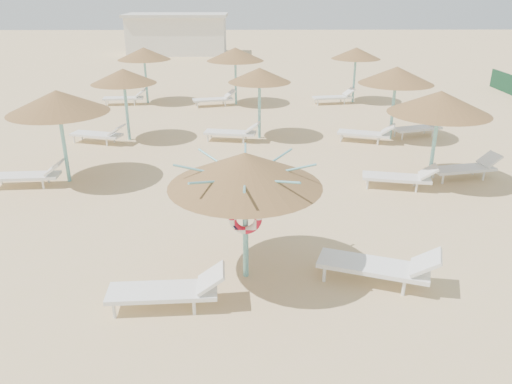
{
  "coord_description": "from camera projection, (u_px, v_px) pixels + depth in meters",
  "views": [
    {
      "loc": [
        0.06,
        -8.94,
        5.39
      ],
      "look_at": [
        0.18,
        0.92,
        1.3
      ],
      "focal_mm": 35.0,
      "sensor_mm": 36.0,
      "label": 1
    }
  ],
  "objects": [
    {
      "name": "main_palapa",
      "position": [
        245.0,
        170.0,
        9.16
      ],
      "size": [
        2.89,
        2.89,
        2.59
      ],
      "color": "#6FBDC1",
      "rests_on": "ground"
    },
    {
      "name": "lounger_main_b",
      "position": [
        381.0,
        266.0,
        9.61
      ],
      "size": [
        2.37,
        1.4,
        0.83
      ],
      "rotation": [
        0.0,
        0.0,
        -0.34
      ],
      "color": "white",
      "rests_on": "ground"
    },
    {
      "name": "lounger_main_a",
      "position": [
        170.0,
        290.0,
        8.9
      ],
      "size": [
        2.13,
        0.75,
        0.76
      ],
      "rotation": [
        0.0,
        0.0,
        0.06
      ],
      "color": "white",
      "rests_on": "ground"
    },
    {
      "name": "service_hut",
      "position": [
        177.0,
        34.0,
        41.95
      ],
      "size": [
        8.4,
        4.4,
        3.25
      ],
      "color": "silver",
      "rests_on": "ground"
    },
    {
      "name": "palapa_field",
      "position": [
        255.0,
        74.0,
        18.77
      ],
      "size": [
        15.01,
        13.69,
        2.72
      ],
      "color": "#6FBDC1",
      "rests_on": "ground"
    },
    {
      "name": "ground",
      "position": [
        248.0,
        267.0,
        10.32
      ],
      "size": [
        120.0,
        120.0,
        0.0
      ],
      "primitive_type": "plane",
      "color": "tan",
      "rests_on": "ground"
    }
  ]
}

